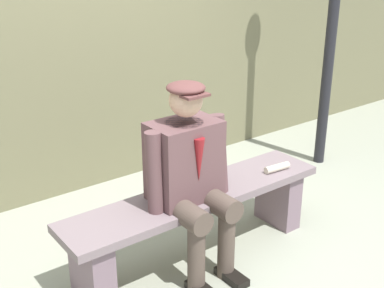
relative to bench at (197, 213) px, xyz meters
The scene contains 5 objects.
ground_plane 0.34m from the bench, ahead, with size 30.00×30.00×0.00m, color gray.
bench is the anchor object (origin of this frame).
seated_man 0.38m from the bench, 31.77° to the left, with size 0.60×0.61×1.25m.
rolled_magazine 0.69m from the bench, behind, with size 0.05×0.05×0.20m, color beige.
stadium_wall 1.80m from the bench, 90.00° to the right, with size 12.00×0.24×2.55m, color #6C694B.
Camera 1 is at (1.80, 2.34, 2.01)m, focal length 47.53 mm.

